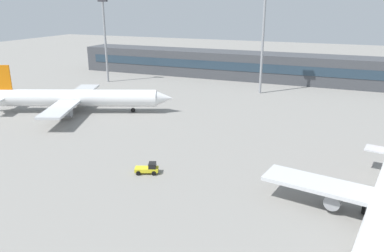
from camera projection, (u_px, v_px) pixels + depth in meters
name	position (u px, v px, depth m)	size (l,w,h in m)	color
ground_plane	(229.00, 146.00, 69.21)	(400.00, 400.00, 0.00)	gray
terminal_building	(285.00, 68.00, 124.73)	(149.72, 12.13, 9.00)	#3F4247
airplane_mid	(78.00, 98.00, 89.67)	(43.93, 31.50, 11.35)	white
baggage_tug_yellow	(148.00, 168.00, 57.94)	(3.90, 2.80, 1.75)	yellow
floodlight_tower_west	(263.00, 31.00, 104.34)	(3.20, 0.80, 30.97)	gray
floodlight_tower_east	(105.00, 35.00, 120.80)	(3.20, 0.80, 26.66)	gray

